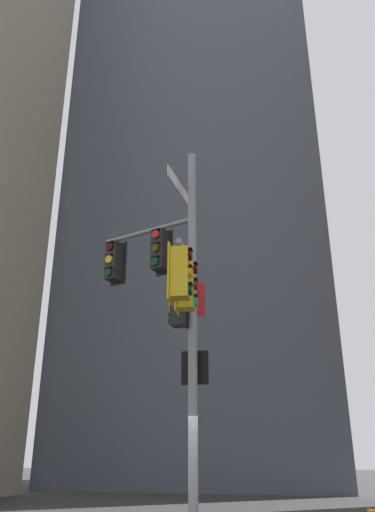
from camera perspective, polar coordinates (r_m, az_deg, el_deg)
The scene contains 2 objects.
building_mid_block at distance 42.18m, azimuth 2.12°, elevation 12.91°, with size 16.31×16.31×51.32m, color #4C5460.
signal_pole_assembly at distance 11.14m, azimuth -1.76°, elevation -4.14°, with size 2.84×3.04×8.72m.
Camera 1 is at (2.20, -10.49, 1.77)m, focal length 35.24 mm.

